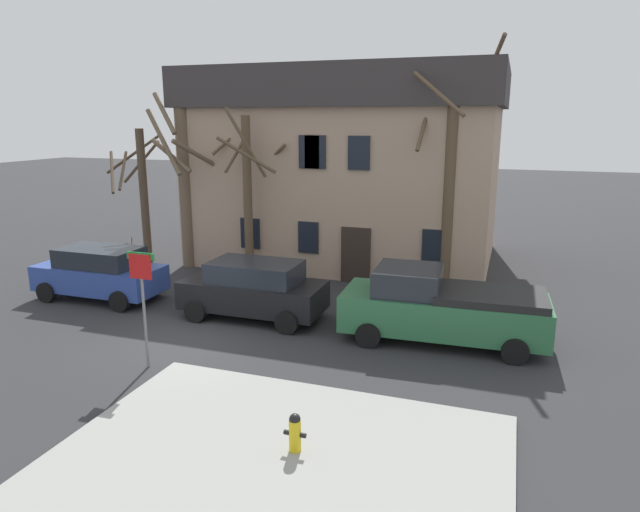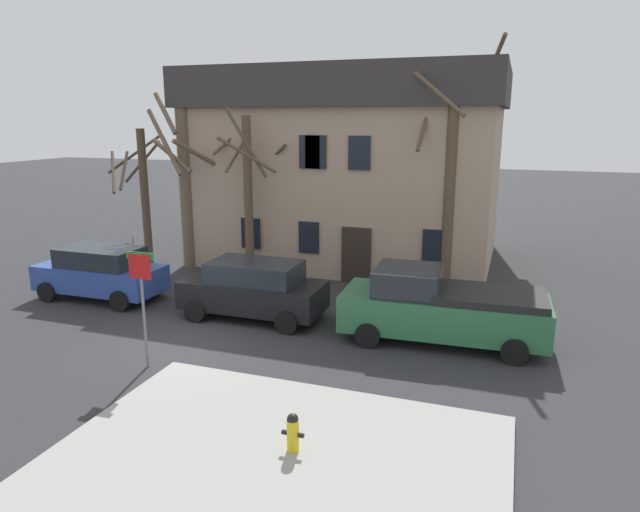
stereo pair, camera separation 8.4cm
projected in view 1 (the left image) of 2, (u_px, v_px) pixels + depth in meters
ground_plane at (188, 340)px, 15.58m from camera, size 120.00×120.00×0.00m
sidewalk_slab at (250, 499)px, 8.98m from camera, size 8.04×7.96×0.12m
building_main at (350, 165)px, 24.28m from camera, size 12.62×8.52×7.94m
tree_bare_near at (141, 193)px, 22.92m from camera, size 1.91×3.32×5.61m
tree_bare_mid at (184, 177)px, 22.44m from camera, size 2.96×2.34×6.99m
tree_bare_far at (248, 188)px, 21.01m from camera, size 3.09×3.08×6.60m
tree_bare_end at (451, 170)px, 19.15m from camera, size 2.89×2.89×8.54m
car_blue_wagon at (100, 272)px, 18.97m from camera, size 4.32×2.04×1.78m
car_black_wagon at (254, 289)px, 17.14m from camera, size 4.37×2.08×1.79m
pickup_truck_green at (441, 307)px, 15.34m from camera, size 5.58×2.50×2.02m
fire_hydrant at (295, 432)px, 10.10m from camera, size 0.42×0.22×0.73m
street_sign_pole at (142, 288)px, 13.40m from camera, size 0.76×0.07×2.92m
bicycle_leaning at (136, 252)px, 24.20m from camera, size 1.72×0.41×1.03m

